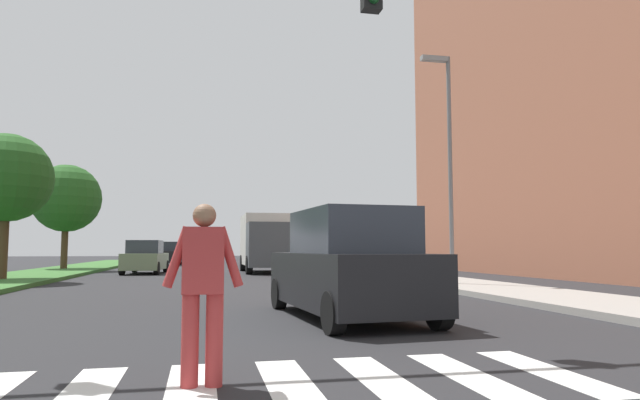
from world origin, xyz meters
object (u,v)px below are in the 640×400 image
object	(u,v)px
street_lamp_right	(447,147)
tree_distant	(66,198)
tree_far	(6,178)
truck_box_delivery	(266,242)
sedan_distant	(169,254)
sedan_midblock	(145,258)
suv_crossing	(348,267)
pedestrian_performer	(203,285)

from	to	relation	value
street_lamp_right	tree_distant	bearing A→B (deg)	132.44
tree_far	truck_box_delivery	xyz separation A→B (m)	(10.59, 6.97, -2.27)
tree_far	sedan_distant	bearing A→B (deg)	77.00
street_lamp_right	sedan_distant	size ratio (longest dim) A/B	1.65
sedan_distant	sedan_midblock	bearing A→B (deg)	-91.32
street_lamp_right	suv_crossing	xyz separation A→B (m)	(-5.20, -6.79, -3.66)
tree_far	sedan_distant	size ratio (longest dim) A/B	1.20
street_lamp_right	sedan_midblock	distance (m)	16.90
street_lamp_right	sedan_midblock	world-z (taller)	street_lamp_right
suv_crossing	sedan_midblock	xyz separation A→B (m)	(-5.43, 19.35, -0.15)
street_lamp_right	sedan_distant	distance (m)	28.92
tree_far	street_lamp_right	xyz separation A→B (m)	(15.10, -5.98, 0.69)
tree_distant	pedestrian_performer	distance (m)	29.41
pedestrian_performer	sedan_midblock	xyz separation A→B (m)	(-2.81, 23.91, -0.16)
street_lamp_right	sedan_distant	bearing A→B (deg)	111.06
tree_distant	sedan_distant	xyz separation A→B (m)	(5.13, 9.88, -3.29)
sedan_distant	truck_box_delivery	bearing A→B (deg)	-67.23
pedestrian_performer	sedan_distant	distance (m)	38.18
tree_far	sedan_midblock	xyz separation A→B (m)	(4.47, 6.59, -3.13)
street_lamp_right	truck_box_delivery	xyz separation A→B (m)	(-4.51, 12.95, -2.96)
street_lamp_right	truck_box_delivery	distance (m)	14.03
sedan_midblock	sedan_distant	world-z (taller)	sedan_distant
sedan_midblock	sedan_distant	xyz separation A→B (m)	(0.33, 14.19, 0.04)
tree_far	sedan_distant	xyz separation A→B (m)	(4.80, 20.77, -3.09)
suv_crossing	truck_box_delivery	distance (m)	19.76
truck_box_delivery	pedestrian_performer	bearing A→B (deg)	-97.76
tree_distant	sedan_distant	distance (m)	11.60
suv_crossing	truck_box_delivery	bearing A→B (deg)	87.99
sedan_midblock	truck_box_delivery	distance (m)	6.19
street_lamp_right	pedestrian_performer	xyz separation A→B (m)	(-7.82, -11.34, -3.66)
tree_far	tree_distant	world-z (taller)	tree_distant
street_lamp_right	suv_crossing	size ratio (longest dim) A/B	1.58
suv_crossing	sedan_midblock	size ratio (longest dim) A/B	1.15
truck_box_delivery	sedan_distant	bearing A→B (deg)	112.77
sedan_midblock	street_lamp_right	bearing A→B (deg)	-49.77
sedan_midblock	pedestrian_performer	bearing A→B (deg)	-83.29
tree_far	sedan_distant	world-z (taller)	tree_far
pedestrian_performer	sedan_midblock	bearing A→B (deg)	96.71
truck_box_delivery	tree_far	bearing A→B (deg)	-146.67
tree_far	pedestrian_performer	world-z (taller)	tree_far
sedan_midblock	truck_box_delivery	bearing A→B (deg)	3.56
street_lamp_right	sedan_midblock	bearing A→B (deg)	130.23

